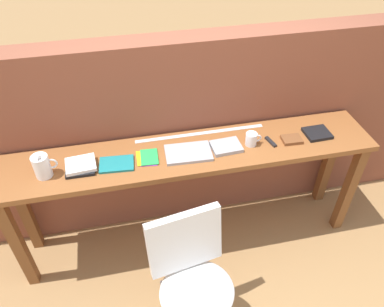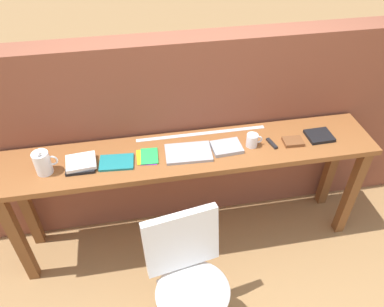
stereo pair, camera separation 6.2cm
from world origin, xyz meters
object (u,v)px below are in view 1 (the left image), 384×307
Objects in this scene: pitcher_white at (42,166)px; multitool_folded at (271,142)px; magazine_cycling at (117,164)px; mug at (252,139)px; book_open_centre at (188,153)px; leather_journal_brown at (292,139)px; chair_white_moulded at (193,274)px; pamphlet_pile_colourful at (148,157)px; book_repair_rightmost at (317,133)px; book_stack_leftmost at (81,166)px.

pitcher_white is 1.46m from multitool_folded.
mug is (0.90, 0.02, 0.04)m from magazine_cycling.
leather_journal_brown reaches higher than book_open_centre.
multitool_folded is at bearing 0.43° from pitcher_white.
mug is at bearing 50.54° from chair_white_moulded.
book_open_centre is at bearing -178.60° from mug.
multitool_folded is at bearing -1.26° from pamphlet_pile_colourful.
pitcher_white is 1.67× the size of multitool_folded.
book_repair_rightmost is (0.92, 0.02, 0.00)m from book_open_centre.
mug is at bearing 0.48° from book_stack_leftmost.
book_open_centre is at bearing 179.46° from book_repair_rightmost.
multitool_folded is 0.85× the size of leather_journal_brown.
pamphlet_pile_colourful is (0.42, 0.02, -0.02)m from book_stack_leftmost.
leather_journal_brown reaches higher than multitool_folded.
mug is (0.55, 0.66, 0.40)m from chair_white_moulded.
magazine_cycling reaches higher than pamphlet_pile_colourful.
pamphlet_pile_colourful is at bearing 2.11° from book_stack_leftmost.
book_stack_leftmost is 1.77× the size of mug.
pamphlet_pile_colourful is at bearing 2.65° from pitcher_white.
book_stack_leftmost reaches higher than pamphlet_pile_colourful.
pamphlet_pile_colourful is (0.20, 0.03, -0.00)m from magazine_cycling.
pamphlet_pile_colourful is 1.31× the size of leather_journal_brown.
pamphlet_pile_colourful is (0.63, 0.03, -0.07)m from pitcher_white.
chair_white_moulded is 1.11m from leather_journal_brown.
pitcher_white reaches higher than magazine_cycling.
chair_white_moulded is at bearing -139.59° from leather_journal_brown.
book_stack_leftmost is at bearing -178.18° from magazine_cycling.
magazine_cycling is 1.94× the size of multitool_folded.
pitcher_white is 0.22m from book_stack_leftmost.
pamphlet_pile_colourful is at bearing 179.05° from book_open_centre.
book_open_centre is (0.46, 0.01, 0.00)m from magazine_cycling.
chair_white_moulded is 0.82m from magazine_cycling.
book_stack_leftmost is 0.68m from book_open_centre.
mug is at bearing 179.07° from book_repair_rightmost.
multitool_folded is at bearing -0.13° from book_stack_leftmost.
book_stack_leftmost is 0.22m from magazine_cycling.
leather_journal_brown is (0.71, -0.01, 0.00)m from book_open_centre.
leather_journal_brown is 0.76× the size of book_repair_rightmost.
pamphlet_pile_colourful is at bearing -179.05° from leather_journal_brown.
pitcher_white is at bearing 140.77° from chair_white_moulded.
book_open_centre is 0.43m from mug.
leather_journal_brown is (0.97, -0.03, 0.01)m from pamphlet_pile_colourful.
chair_white_moulded is 4.85× the size of pitcher_white.
book_repair_rightmost is (1.81, 0.03, -0.07)m from pitcher_white.
book_stack_leftmost is 1.14× the size of book_repair_rightmost.
book_open_centre reaches higher than chair_white_moulded.
pamphlet_pile_colourful is 1.55× the size of mug.
book_stack_leftmost is 1.60m from book_repair_rightmost.
book_stack_leftmost is 0.42m from pamphlet_pile_colourful.
magazine_cycling is 1.25× the size of pamphlet_pile_colourful.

